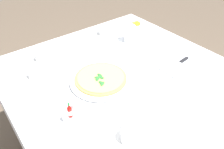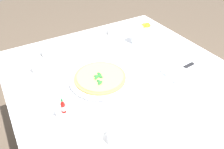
% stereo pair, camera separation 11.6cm
% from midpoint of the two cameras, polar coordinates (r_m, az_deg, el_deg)
% --- Properties ---
extents(dining_table, '(1.20, 1.20, 0.73)m').
position_cam_midpoint_polar(dining_table, '(1.28, 5.45, -4.36)').
color(dining_table, white).
rests_on(dining_table, ground_plane).
extents(pizza_plate, '(0.33, 0.33, 0.02)m').
position_cam_midpoint_polar(pizza_plate, '(1.14, -0.26, -1.31)').
color(pizza_plate, white).
rests_on(pizza_plate, dining_table).
extents(pizza, '(0.27, 0.27, 0.02)m').
position_cam_midpoint_polar(pizza, '(1.13, -0.27, -0.78)').
color(pizza, tan).
rests_on(pizza, pizza_plate).
extents(coffee_cup_back_corner, '(0.13, 0.13, 0.06)m').
position_cam_midpoint_polar(coffee_cup_back_corner, '(0.88, 5.27, -16.48)').
color(coffee_cup_back_corner, white).
rests_on(coffee_cup_back_corner, dining_table).
extents(coffee_cup_left_edge, '(0.13, 0.13, 0.06)m').
position_cam_midpoint_polar(coffee_cup_left_edge, '(1.58, 2.45, 11.33)').
color(coffee_cup_left_edge, white).
rests_on(coffee_cup_left_edge, dining_table).
extents(coffee_cup_right_edge, '(0.13, 0.13, 0.06)m').
position_cam_midpoint_polar(coffee_cup_right_edge, '(1.25, -16.31, 1.53)').
color(coffee_cup_right_edge, white).
rests_on(coffee_cup_right_edge, dining_table).
extents(coffee_cup_far_left, '(0.13, 0.13, 0.06)m').
position_cam_midpoint_polar(coffee_cup_far_left, '(1.37, -14.25, 5.62)').
color(coffee_cup_far_left, white).
rests_on(coffee_cup_far_left, dining_table).
extents(water_glass_near_right, '(0.07, 0.07, 0.12)m').
position_cam_midpoint_polar(water_glass_near_right, '(1.48, 8.92, 9.99)').
color(water_glass_near_right, white).
rests_on(water_glass_near_right, dining_table).
extents(napkin_folded, '(0.22, 0.13, 0.02)m').
position_cam_midpoint_polar(napkin_folded, '(1.29, 20.67, 0.94)').
color(napkin_folded, white).
rests_on(napkin_folded, dining_table).
extents(dinner_knife, '(0.20, 0.03, 0.01)m').
position_cam_midpoint_polar(dinner_knife, '(1.28, 20.73, 1.39)').
color(dinner_knife, silver).
rests_on(dinner_knife, napkin_folded).
extents(citrus_bowl, '(0.15, 0.15, 0.07)m').
position_cam_midpoint_polar(citrus_bowl, '(1.65, 10.98, 11.92)').
color(citrus_bowl, white).
rests_on(citrus_bowl, dining_table).
extents(hot_sauce_bottle, '(0.02, 0.02, 0.08)m').
position_cam_midpoint_polar(hot_sauce_bottle, '(0.98, -9.52, -8.59)').
color(hot_sauce_bottle, '#B7140F').
rests_on(hot_sauce_bottle, dining_table).
extents(salt_shaker, '(0.03, 0.03, 0.06)m').
position_cam_midpoint_polar(salt_shaker, '(0.97, -10.77, -9.90)').
color(salt_shaker, white).
rests_on(salt_shaker, dining_table).
extents(pepper_shaker, '(0.03, 0.03, 0.06)m').
position_cam_midpoint_polar(pepper_shaker, '(1.00, -8.20, -8.02)').
color(pepper_shaker, white).
rests_on(pepper_shaker, dining_table).
extents(menu_card, '(0.03, 0.09, 0.06)m').
position_cam_midpoint_polar(menu_card, '(1.13, -14.13, -2.09)').
color(menu_card, white).
rests_on(menu_card, dining_table).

